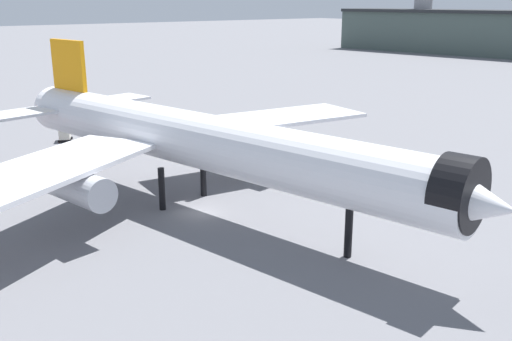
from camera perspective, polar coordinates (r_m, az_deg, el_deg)
The scene contains 3 objects.
ground at distance 56.75m, azimuth -5.49°, elevation -4.17°, with size 900.00×900.00×0.00m, color slate.
airliner_near_gate at distance 56.25m, azimuth -5.89°, elevation 2.92°, with size 59.73×53.90×15.52m.
baggage_cart_trailing at distance 89.40m, azimuth -18.38°, elevation 3.40°, with size 2.83×2.64×1.82m.
Camera 1 is at (45.10, -28.06, 19.98)m, focal length 40.42 mm.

